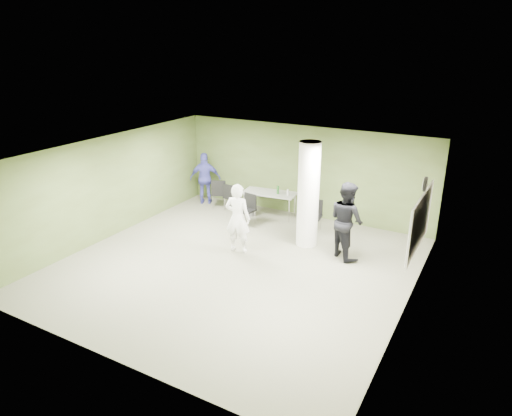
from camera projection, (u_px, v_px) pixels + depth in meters
The scene contains 17 objects.
floor at pixel (236, 266), 11.11m from camera, with size 8.00×8.00×0.00m, color #585845.
ceiling at pixel (234, 153), 10.14m from camera, with size 8.00×8.00×0.00m, color white.
wall_back at pixel (304, 171), 13.90m from camera, with size 8.00×0.02×2.80m, color #465427.
wall_left at pixel (110, 187), 12.45m from camera, with size 0.02×8.00×2.80m, color #465427.
wall_right_cream at pixel (411, 248), 8.80m from camera, with size 0.02×8.00×2.80m, color beige.
column at pixel (308, 195), 11.81m from camera, with size 0.56×0.56×2.80m, color silver.
whiteboard at pixel (420, 222), 9.78m from camera, with size 0.05×2.30×1.30m.
wall_clock at pixel (425, 184), 9.49m from camera, with size 0.06×0.32×0.32m.
folding_table at pixel (270, 194), 14.00m from camera, with size 1.71×0.91×1.03m.
wastebasket at pixel (251, 210), 14.24m from camera, with size 0.28×0.28×0.32m, color #4C4C4C.
chair_back_left at pixel (219, 191), 14.74m from camera, with size 0.64×0.64×0.97m.
chair_back_right at pixel (231, 195), 14.52m from camera, with size 0.49×0.49×0.90m.
chair_table_left at pixel (248, 207), 13.48m from camera, with size 0.52×0.52×0.91m.
chair_table_right at pixel (314, 213), 12.99m from camera, with size 0.51×0.51×0.91m.
woman_white at pixel (238, 218), 11.58m from camera, with size 0.67×0.44×1.83m, color white.
man_black at pixel (346, 220), 11.27m from camera, with size 0.95×0.74×1.96m, color black.
man_blue at pixel (205, 178), 15.08m from camera, with size 1.01×0.42×1.72m, color #4041A0.
Camera 1 is at (5.26, -8.44, 5.18)m, focal length 32.00 mm.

